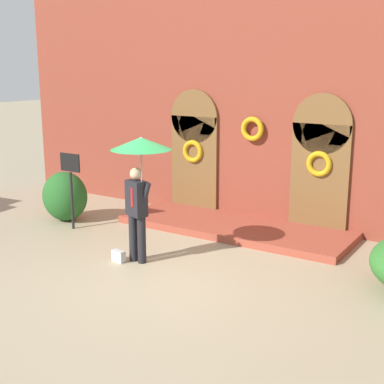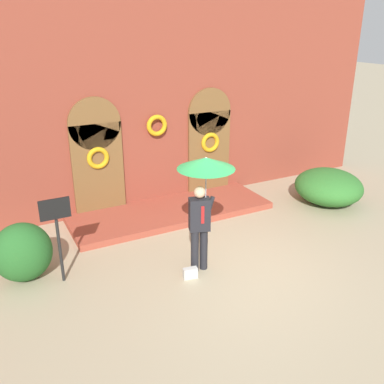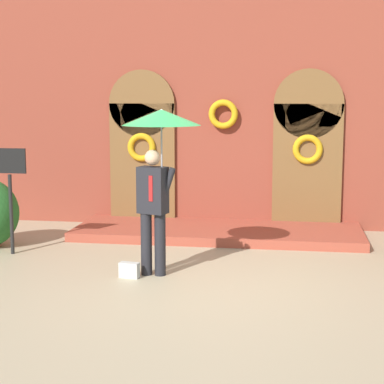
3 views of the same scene
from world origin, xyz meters
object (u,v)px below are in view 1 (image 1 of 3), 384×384
handbag (118,256)px  sign_post (71,178)px  shrub_left (65,196)px  person_with_umbrella (140,162)px

handbag → sign_post: size_ratio=0.16×
handbag → shrub_left: (-2.86, 1.47, 0.48)m
person_with_umbrella → handbag: 1.86m
shrub_left → sign_post: bearing=-32.2°
person_with_umbrella → handbag: (-0.40, -0.20, -1.80)m
person_with_umbrella → sign_post: size_ratio=1.37×
sign_post → shrub_left: sign_post is taller
person_with_umbrella → handbag: person_with_umbrella is taller
handbag → shrub_left: shrub_left is taller
handbag → shrub_left: size_ratio=0.24×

